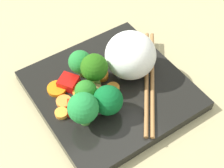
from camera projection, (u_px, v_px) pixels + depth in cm
name	position (u px, v px, depth cm)	size (l,w,h in cm)	color
ground_plane	(111.00, 97.00, 58.31)	(110.00, 110.00, 2.00)	tan
square_plate	(111.00, 90.00, 56.87)	(24.04, 24.04, 1.78)	black
rice_mound	(131.00, 55.00, 55.39)	(8.48, 8.42, 7.88)	white
broccoli_floret_0	(83.00, 109.00, 48.68)	(4.65, 4.65, 6.33)	#559F3E
broccoli_floret_1	(86.00, 92.00, 51.76)	(3.51, 3.51, 4.91)	#5D9141
broccoli_floret_2	(80.00, 62.00, 54.77)	(3.87, 3.87, 5.76)	#7DBF52
broccoli_floret_3	(94.00, 69.00, 53.12)	(4.41, 4.41, 6.85)	#70AB47
broccoli_floret_4	(108.00, 100.00, 50.69)	(4.64, 4.64, 5.38)	#61A143
carrot_slice_0	(103.00, 75.00, 57.39)	(2.42, 2.42, 0.79)	orange
carrot_slice_1	(64.00, 102.00, 53.79)	(2.47, 2.47, 0.60)	orange
carrot_slice_2	(61.00, 113.00, 52.36)	(2.05, 2.05, 0.70)	#F69C34
carrot_slice_3	(111.00, 89.00, 55.46)	(2.15, 2.15, 0.64)	#FB9A36
carrot_slice_4	(57.00, 89.00, 55.51)	(3.20, 3.20, 0.61)	orange
carrot_slice_5	(82.00, 93.00, 54.88)	(2.89, 2.89, 0.74)	orange
pepper_chunk_0	(74.00, 108.00, 52.47)	(2.52, 2.12, 1.51)	red
pepper_chunk_1	(69.00, 82.00, 55.70)	(2.87, 2.98, 1.63)	red
chicken_piece_3	(95.00, 91.00, 54.18)	(3.15, 2.60, 2.09)	tan
chopstick_pair	(149.00, 79.00, 56.77)	(16.07, 18.28, 0.66)	#9D6D3C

